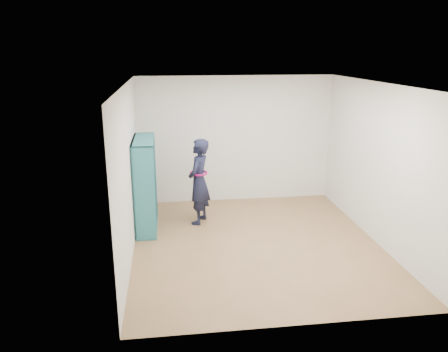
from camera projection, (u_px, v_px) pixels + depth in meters
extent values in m
plane|color=olive|center=(256.00, 244.00, 7.24)|extent=(4.50, 4.50, 0.00)
plane|color=white|center=(260.00, 84.00, 6.50)|extent=(4.50, 4.50, 0.00)
cube|color=silver|center=(129.00, 173.00, 6.62)|extent=(0.02, 4.50, 2.60)
cube|color=silver|center=(378.00, 164.00, 7.12)|extent=(0.02, 4.50, 2.60)
cube|color=silver|center=(236.00, 140.00, 9.01)|extent=(4.00, 0.02, 2.60)
cube|color=silver|center=(300.00, 222.00, 4.73)|extent=(4.00, 0.02, 2.60)
cube|color=#276D7A|center=(144.00, 195.00, 7.13)|extent=(0.35, 0.03, 1.62)
cube|color=#276D7A|center=(147.00, 175.00, 8.26)|extent=(0.35, 0.03, 1.62)
cube|color=#276D7A|center=(148.00, 226.00, 7.92)|extent=(0.35, 1.22, 0.03)
cube|color=#276D7A|center=(143.00, 140.00, 7.47)|extent=(0.35, 1.22, 0.03)
cube|color=#276D7A|center=(136.00, 185.00, 7.67)|extent=(0.03, 1.22, 1.62)
cube|color=#276D7A|center=(145.00, 187.00, 7.51)|extent=(0.33, 0.03, 1.57)
cube|color=#276D7A|center=(146.00, 181.00, 7.88)|extent=(0.33, 0.03, 1.57)
cube|color=#276D7A|center=(146.00, 205.00, 7.80)|extent=(0.33, 1.17, 0.03)
cube|color=#276D7A|center=(145.00, 184.00, 7.69)|extent=(0.33, 1.17, 0.03)
cube|color=#276D7A|center=(144.00, 163.00, 7.58)|extent=(0.33, 1.17, 0.03)
cube|color=beige|center=(148.00, 232.00, 7.53)|extent=(0.22, 0.14, 0.06)
cube|color=black|center=(147.00, 207.00, 7.35)|extent=(0.18, 0.16, 0.22)
cube|color=maroon|center=(146.00, 184.00, 7.23)|extent=(0.18, 0.16, 0.26)
cube|color=silver|center=(144.00, 166.00, 7.20)|extent=(0.22, 0.14, 0.06)
cube|color=navy|center=(149.00, 220.00, 7.82)|extent=(0.18, 0.16, 0.23)
cube|color=brown|center=(148.00, 198.00, 7.71)|extent=(0.18, 0.16, 0.27)
cube|color=#BFB28C|center=(146.00, 181.00, 7.67)|extent=(0.22, 0.14, 0.09)
cube|color=#26594C|center=(145.00, 156.00, 7.49)|extent=(0.18, 0.16, 0.24)
cube|color=beige|center=(149.00, 212.00, 8.19)|extent=(0.18, 0.16, 0.26)
cube|color=black|center=(148.00, 196.00, 8.16)|extent=(0.22, 0.14, 0.06)
cube|color=maroon|center=(147.00, 171.00, 7.97)|extent=(0.18, 0.16, 0.28)
cube|color=silver|center=(146.00, 150.00, 7.86)|extent=(0.18, 0.16, 0.26)
imported|color=black|center=(199.00, 182.00, 7.92)|extent=(0.57, 0.68, 1.58)
torus|color=#B10D68|center=(199.00, 173.00, 7.87)|extent=(0.43, 0.43, 0.04)
cube|color=silver|center=(194.00, 174.00, 8.00)|extent=(0.02, 0.12, 0.15)
cube|color=black|center=(194.00, 174.00, 8.00)|extent=(0.02, 0.12, 0.14)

